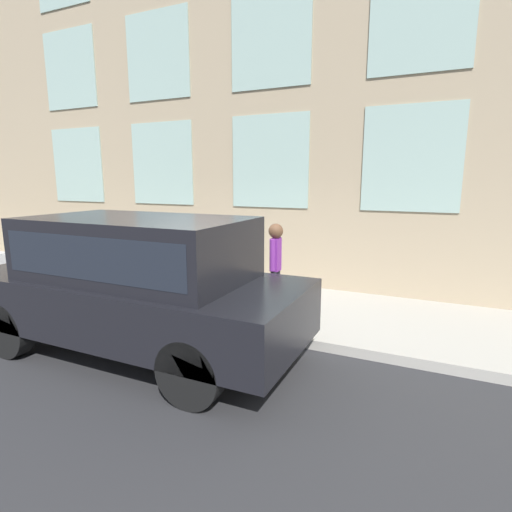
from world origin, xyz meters
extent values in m
plane|color=#2D2D30|center=(0.00, 0.00, 0.00)|extent=(80.00, 80.00, 0.00)
cube|color=#B2ADA3|center=(1.41, 0.00, 0.07)|extent=(2.82, 60.00, 0.15)
cube|color=tan|center=(2.97, 0.00, 5.18)|extent=(0.30, 40.00, 10.36)
cube|color=#9EBCB2|center=(2.80, -2.86, 2.83)|extent=(0.03, 1.77, 1.95)
cube|color=#9EBCB2|center=(2.80, 0.00, 2.83)|extent=(0.03, 1.77, 1.95)
cube|color=#9EBCB2|center=(2.80, 2.86, 2.83)|extent=(0.03, 1.77, 1.95)
cube|color=#9EBCB2|center=(2.80, 5.71, 2.83)|extent=(0.03, 1.77, 1.95)
cube|color=#9EBCB2|center=(2.80, -2.86, 5.29)|extent=(0.03, 1.77, 1.95)
cube|color=#9EBCB2|center=(2.80, 0.00, 5.29)|extent=(0.03, 1.77, 1.95)
cube|color=#9EBCB2|center=(2.80, 2.86, 5.29)|extent=(0.03, 1.77, 1.95)
cube|color=#9EBCB2|center=(2.80, 5.71, 5.29)|extent=(0.03, 1.77, 1.95)
cylinder|color=gray|center=(0.47, -0.39, 0.17)|extent=(0.30, 0.30, 0.04)
cylinder|color=gray|center=(0.47, -0.39, 0.42)|extent=(0.22, 0.22, 0.55)
sphere|color=slate|center=(0.47, -0.39, 0.70)|extent=(0.23, 0.23, 0.23)
cylinder|color=black|center=(0.47, -0.39, 0.77)|extent=(0.08, 0.08, 0.09)
cylinder|color=gray|center=(0.47, -0.55, 0.49)|extent=(0.09, 0.10, 0.09)
cylinder|color=gray|center=(0.47, -0.23, 0.49)|extent=(0.09, 0.10, 0.09)
cylinder|color=#232328|center=(0.86, -0.92, 0.53)|extent=(0.11, 0.11, 0.75)
cylinder|color=#232328|center=(1.01, -0.92, 0.53)|extent=(0.11, 0.11, 0.75)
cube|color=#72288C|center=(0.94, -0.92, 1.18)|extent=(0.20, 0.14, 0.56)
cylinder|color=#72288C|center=(0.79, -0.92, 1.20)|extent=(0.09, 0.09, 0.54)
cylinder|color=#72288C|center=(1.08, -0.92, 1.20)|extent=(0.09, 0.09, 0.54)
sphere|color=brown|center=(0.94, -0.92, 1.59)|extent=(0.25, 0.25, 0.25)
cylinder|color=black|center=(-1.98, 1.91, 0.39)|extent=(0.24, 0.79, 0.79)
cylinder|color=black|center=(-0.28, 1.91, 0.39)|extent=(0.24, 0.79, 0.79)
cylinder|color=black|center=(-1.98, -1.11, 0.39)|extent=(0.24, 0.79, 0.79)
cylinder|color=black|center=(-0.28, -1.11, 0.39)|extent=(0.24, 0.79, 0.79)
cube|color=black|center=(-1.13, 0.40, 0.76)|extent=(1.94, 4.87, 0.73)
cube|color=black|center=(-1.13, 0.28, 1.54)|extent=(1.71, 3.02, 0.82)
cube|color=#1E232D|center=(-1.13, 0.28, 1.54)|extent=(1.72, 2.78, 0.53)
camera|label=1|loc=(-5.31, -3.44, 2.45)|focal=28.00mm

